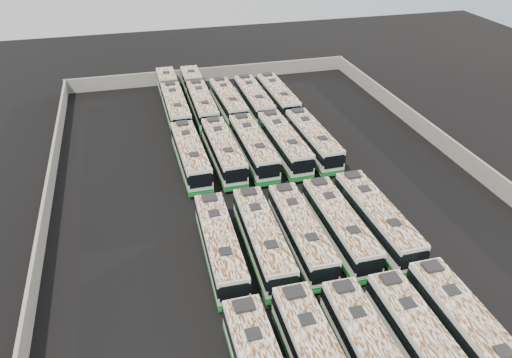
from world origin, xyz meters
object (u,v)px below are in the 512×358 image
(bus_back_far_left, at_px, (173,99))
(bus_back_right, at_px, (254,100))
(bus_midfront_far_left, at_px, (220,245))
(bus_midback_far_left, at_px, (191,155))
(bus_front_far_right, at_px, (471,335))
(bus_midback_right, at_px, (284,143))
(bus_front_right, at_px, (425,348))
(bus_midfront_right, at_px, (339,226))
(bus_back_left, at_px, (199,97))
(bus_back_center, at_px, (228,102))
(bus_midback_far_right, at_px, (313,140))
(bus_back_far_right, at_px, (278,97))
(bus_midback_center, at_px, (253,147))
(bus_front_center, at_px, (372,358))
(bus_midfront_far_right, at_px, (376,219))
(bus_midfront_center, at_px, (301,232))
(bus_midfront_left, at_px, (263,239))
(bus_midback_left, at_px, (223,151))

(bus_back_far_left, height_order, bus_back_right, bus_back_right)
(bus_midfront_far_left, xyz_separation_m, bus_midback_far_left, (-0.02, 16.34, 0.05))
(bus_front_far_right, relative_size, bus_midback_right, 0.99)
(bus_front_right, distance_m, bus_midfront_right, 13.92)
(bus_back_left, height_order, bus_back_center, bus_back_center)
(bus_front_far_right, height_order, bus_midback_far_right, bus_front_far_right)
(bus_back_center, bearing_deg, bus_front_far_right, -82.32)
(bus_midback_far_right, relative_size, bus_back_far_right, 1.00)
(bus_midback_far_right, bearing_deg, bus_midback_center, 179.35)
(bus_front_center, relative_size, bus_front_right, 1.00)
(bus_midfront_far_right, relative_size, bus_back_right, 1.01)
(bus_midfront_center, bearing_deg, bus_front_far_right, -61.11)
(bus_midfront_left, bearing_deg, bus_midback_right, 67.83)
(bus_front_right, height_order, bus_midback_far_left, bus_midback_far_left)
(bus_front_center, distance_m, bus_back_far_left, 47.80)
(bus_front_center, bearing_deg, bus_midback_center, 91.15)
(bus_midback_left, relative_size, bus_back_far_right, 1.01)
(bus_midback_right, distance_m, bus_back_left, 18.48)
(bus_midback_right, distance_m, bus_back_far_right, 14.36)
(bus_midfront_center, relative_size, bus_midback_right, 0.96)
(bus_midback_right, bearing_deg, bus_back_left, 111.79)
(bus_front_center, bearing_deg, bus_front_right, -1.45)
(bus_midfront_center, bearing_deg, bus_midback_far_right, 67.19)
(bus_midback_far_right, relative_size, bus_back_right, 0.99)
(bus_midback_left, bearing_deg, bus_midfront_left, -90.81)
(bus_front_right, height_order, bus_midfront_center, bus_front_right)
(bus_midfront_far_left, bearing_deg, bus_front_right, -50.84)
(bus_front_far_right, distance_m, bus_midback_right, 30.38)
(bus_midback_far_right, xyz_separation_m, bus_back_far_left, (-14.38, 17.01, 0.00))
(bus_back_center, bearing_deg, bus_midfront_right, -84.98)
(bus_front_center, xyz_separation_m, bus_midfront_center, (-0.00, 13.74, -0.00))
(bus_front_far_right, bearing_deg, bus_back_far_right, 90.02)
(bus_back_far_left, bearing_deg, bus_midfront_far_left, -90.31)
(bus_front_right, xyz_separation_m, bus_back_far_right, (3.55, 44.28, 0.02))
(bus_front_right, bearing_deg, bus_back_far_right, 85.15)
(bus_midfront_center, bearing_deg, bus_back_left, 96.93)
(bus_midfront_far_right, xyz_separation_m, bus_back_far_left, (-14.30, 33.50, -0.03))
(bus_midfront_far_right, bearing_deg, bus_midback_far_right, 88.85)
(bus_back_far_left, bearing_deg, bus_midback_far_right, -50.02)
(bus_midfront_far_left, bearing_deg, bus_back_center, 77.84)
(bus_back_right, bearing_deg, bus_midfront_center, -97.16)
(bus_front_right, relative_size, bus_back_far_left, 0.63)
(bus_midfront_center, xyz_separation_m, bus_midback_left, (-3.45, 16.41, 0.06))
(bus_midfront_center, bearing_deg, bus_midfront_right, 1.15)
(bus_midback_far_left, xyz_separation_m, bus_back_center, (7.29, 14.04, -0.03))
(bus_midfront_left, relative_size, bus_midback_left, 0.99)
(bus_midback_far_left, height_order, bus_back_right, bus_back_right)
(bus_midfront_left, distance_m, bus_back_right, 31.12)
(bus_midfront_center, bearing_deg, bus_midfront_left, -177.29)
(bus_midback_center, bearing_deg, bus_midback_far_left, 179.96)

